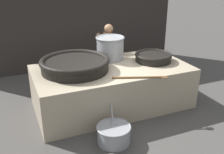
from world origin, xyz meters
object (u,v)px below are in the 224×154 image
(giant_wok_far, at_px, (153,57))
(prep_bowl_vegetables, at_px, (114,133))
(cook, at_px, (108,53))
(giant_wok_near, at_px, (75,64))
(stock_pot, at_px, (110,48))

(giant_wok_far, xyz_separation_m, prep_bowl_vegetables, (-1.61, -1.37, -0.85))
(cook, bearing_deg, giant_wok_near, 43.21)
(giant_wok_far, xyz_separation_m, cook, (-0.68, 1.15, -0.14))
(stock_pot, xyz_separation_m, prep_bowl_vegetables, (-0.72, -1.90, -1.04))
(cook, bearing_deg, prep_bowl_vegetables, 72.17)
(cook, bearing_deg, giant_wok_far, 122.92)
(giant_wok_far, bearing_deg, giant_wok_near, 176.40)
(giant_wok_near, relative_size, stock_pot, 2.18)
(cook, height_order, prep_bowl_vegetables, cook)
(giant_wok_near, relative_size, giant_wok_far, 1.71)
(giant_wok_far, relative_size, prep_bowl_vegetables, 1.08)
(giant_wok_far, height_order, stock_pot, stock_pot)
(cook, distance_m, prep_bowl_vegetables, 2.78)
(giant_wok_far, bearing_deg, stock_pot, 148.83)
(giant_wok_far, relative_size, stock_pot, 1.27)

